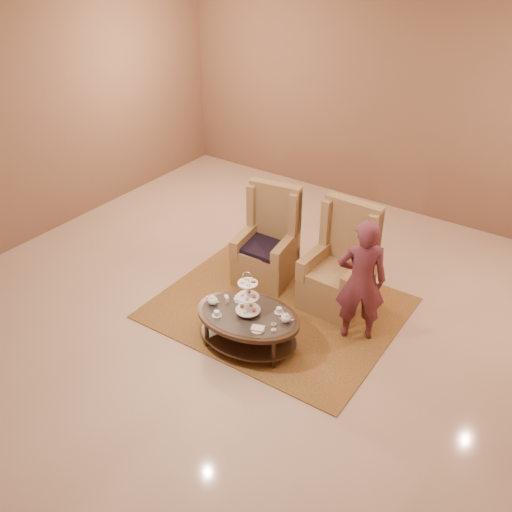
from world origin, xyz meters
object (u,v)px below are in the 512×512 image
Objects in this scene: armchair_left at (268,248)px; person at (361,281)px; tea_table at (248,320)px; armchair_right at (340,272)px.

person reaches higher than armchair_left.
person reaches higher than tea_table.
person is at bearing -42.90° from armchair_right.
tea_table is 0.98× the size of armchair_right.
person is at bearing 34.32° from tea_table.
tea_table is 1.02× the size of armchair_left.
tea_table is at bearing -106.44° from armchair_right.
person is (1.59, -0.47, 0.34)m from armchair_left.
person reaches higher than armchair_right.
armchair_left is at bearing 106.37° from tea_table.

